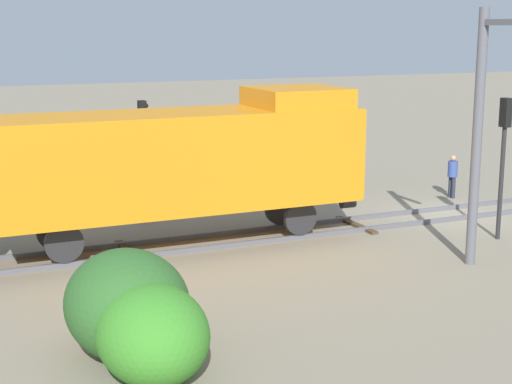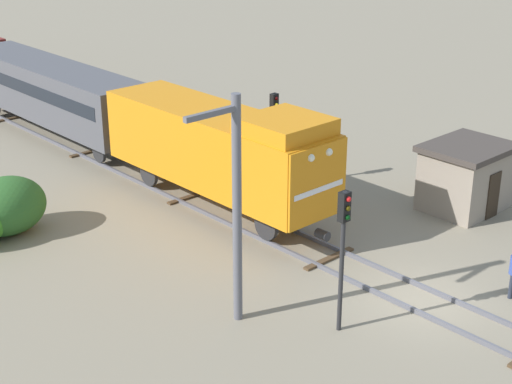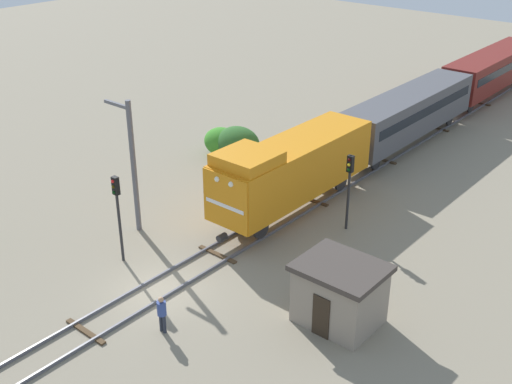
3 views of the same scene
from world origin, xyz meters
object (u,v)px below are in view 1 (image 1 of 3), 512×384
traffic_signal_near (504,142)px  catenary_mast (479,131)px  traffic_signal_mid (143,139)px  worker_near_track (453,173)px  locomotive (188,157)px  relay_hut (277,153)px

traffic_signal_near → catenary_mast: 3.25m
catenary_mast → traffic_signal_mid: bearing=40.2°
traffic_signal_mid → worker_near_track: bearing=-94.7°
locomotive → traffic_signal_near: bearing=-109.0°
traffic_signal_mid → relay_hut: (4.10, -6.96, -1.54)m
locomotive → traffic_signal_mid: 3.43m
worker_near_track → catenary_mast: (-7.47, 5.05, 2.82)m
locomotive → worker_near_track: size_ratio=6.82×
relay_hut → locomotive: bearing=138.9°
traffic_signal_mid → catenary_mast: 11.12m
worker_near_track → locomotive: bearing=158.3°
locomotive → traffic_signal_near: 9.83m
locomotive → relay_hut: (7.50, -6.54, -1.38)m
traffic_signal_near → traffic_signal_mid: size_ratio=1.07×
worker_near_track → catenary_mast: catenary_mast is taller
catenary_mast → locomotive: bearing=53.0°
traffic_signal_mid → relay_hut: size_ratio=1.20×
traffic_signal_mid → relay_hut: 8.23m
locomotive → catenary_mast: 8.49m
traffic_signal_near → catenary_mast: (-1.87, 2.56, 0.71)m
locomotive → catenary_mast: size_ratio=1.62×
relay_hut → traffic_signal_mid: bearing=120.5°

